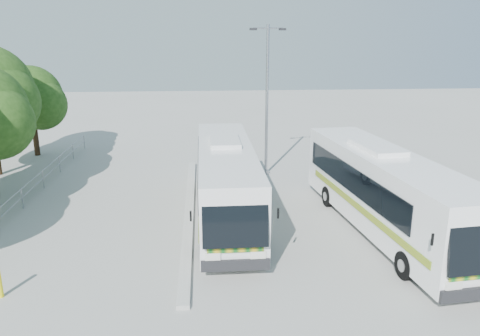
{
  "coord_description": "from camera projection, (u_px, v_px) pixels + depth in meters",
  "views": [
    {
      "loc": [
        -1.6,
        -18.12,
        7.77
      ],
      "look_at": [
        0.05,
        2.31,
        1.93
      ],
      "focal_mm": 35.0,
      "sensor_mm": 36.0,
      "label": 1
    }
  ],
  "objects": [
    {
      "name": "lamppost",
      "position": [
        267.0,
        94.0,
        25.94
      ],
      "size": [
        2.02,
        0.62,
        8.33
      ],
      "rotation": [
        0.0,
        0.0,
        0.22
      ],
      "color": "#999BA1",
      "rests_on": "ground"
    },
    {
      "name": "coach_adjacent",
      "position": [
        385.0,
        191.0,
        18.68
      ],
      "size": [
        3.6,
        11.88,
        3.24
      ],
      "rotation": [
        0.0,
        0.0,
        0.11
      ],
      "color": "white",
      "rests_on": "ground"
    },
    {
      "name": "kerb_divider",
      "position": [
        189.0,
        210.0,
        21.34
      ],
      "size": [
        0.4,
        16.0,
        0.15
      ],
      "primitive_type": "cube",
      "color": "#B2B2AD",
      "rests_on": "ground"
    },
    {
      "name": "coach_main",
      "position": [
        226.0,
        179.0,
        20.33
      ],
      "size": [
        2.42,
        11.37,
        3.15
      ],
      "rotation": [
        0.0,
        0.0,
        0.0
      ],
      "color": "silver",
      "rests_on": "ground"
    },
    {
      "name": "ground",
      "position": [
        243.0,
        227.0,
        19.62
      ],
      "size": [
        100.0,
        100.0,
        0.0
      ],
      "primitive_type": "plane",
      "color": "#9F9F9A",
      "rests_on": "ground"
    },
    {
      "name": "railing",
      "position": [
        29.0,
        187.0,
        22.48
      ],
      "size": [
        0.06,
        22.0,
        1.0
      ],
      "color": "gray",
      "rests_on": "ground"
    },
    {
      "name": "tree_far_e",
      "position": [
        32.0,
        97.0,
        30.32
      ],
      "size": [
        4.54,
        4.28,
        5.92
      ],
      "color": "#382314",
      "rests_on": "ground"
    }
  ]
}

